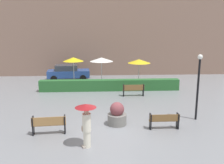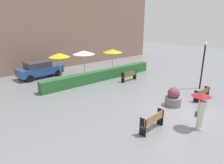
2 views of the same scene
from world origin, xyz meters
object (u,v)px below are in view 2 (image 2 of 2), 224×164
at_px(planter_pot, 173,98).
at_px(patio_umbrella_white, 84,52).
at_px(pedestrian_with_umbrella, 201,106).
at_px(bench_near_left, 153,121).
at_px(bench_near_right, 202,93).
at_px(parked_car, 40,69).
at_px(bench_back_row, 129,75).
at_px(lamp_post, 203,61).
at_px(patio_umbrella_yellow_far, 113,51).
at_px(patio_umbrella_yellow, 59,55).

height_order(planter_pot, patio_umbrella_white, patio_umbrella_white).
bearing_deg(pedestrian_with_umbrella, bench_near_left, 143.18).
distance_m(bench_near_right, pedestrian_with_umbrella, 4.42).
bearing_deg(patio_umbrella_white, parked_car, 141.41).
bearing_deg(bench_back_row, planter_pot, -106.49).
xyz_separation_m(lamp_post, patio_umbrella_yellow_far, (-1.93, 8.81, -0.06)).
xyz_separation_m(bench_near_right, lamp_post, (2.20, 1.27, 1.84)).
xyz_separation_m(pedestrian_with_umbrella, patio_umbrella_yellow, (-1.70, 12.11, 1.18)).
height_order(bench_near_left, planter_pot, planter_pot).
bearing_deg(bench_near_right, patio_umbrella_white, 106.86).
height_order(bench_back_row, bench_near_right, bench_back_row).
distance_m(bench_back_row, patio_umbrella_yellow_far, 4.05).
bearing_deg(pedestrian_with_umbrella, bench_back_row, 68.67).
relative_size(pedestrian_with_umbrella, patio_umbrella_yellow_far, 0.81).
distance_m(bench_back_row, planter_pot, 6.06).
relative_size(bench_back_row, bench_near_right, 1.07).
height_order(bench_near_right, patio_umbrella_white, patio_umbrella_white).
bearing_deg(planter_pot, pedestrian_with_umbrella, -121.23).
relative_size(bench_back_row, planter_pot, 1.33).
xyz_separation_m(patio_umbrella_white, patio_umbrella_yellow_far, (3.40, -0.23, -0.15)).
bearing_deg(lamp_post, bench_near_right, -150.00).
relative_size(bench_back_row, patio_umbrella_yellow_far, 0.69).
distance_m(bench_back_row, bench_near_left, 8.64).
bearing_deg(patio_umbrella_yellow_far, parked_car, 156.56).
xyz_separation_m(bench_near_right, bench_near_left, (-5.89, -0.36, 0.06)).
distance_m(bench_near_right, bench_near_left, 5.90).
relative_size(pedestrian_with_umbrella, parked_car, 0.46).
height_order(planter_pot, parked_car, parked_car).
distance_m(bench_near_right, lamp_post, 3.14).
bearing_deg(lamp_post, pedestrian_with_umbrella, -153.52).
bearing_deg(patio_umbrella_yellow, bench_near_left, -91.23).
distance_m(bench_near_left, patio_umbrella_yellow_far, 12.24).
bearing_deg(patio_umbrella_yellow, planter_pot, -71.29).
bearing_deg(bench_near_right, patio_umbrella_yellow_far, 88.47).
bearing_deg(patio_umbrella_yellow_far, patio_umbrella_white, 176.04).
distance_m(bench_back_row, patio_umbrella_white, 4.85).
bearing_deg(planter_pot, patio_umbrella_yellow, 108.71).
bearing_deg(lamp_post, patio_umbrella_yellow, 131.03).
xyz_separation_m(lamp_post, patio_umbrella_yellow, (-7.86, 9.03, 0.12)).
relative_size(lamp_post, patio_umbrella_white, 1.46).
height_order(pedestrian_with_umbrella, patio_umbrella_white, patio_umbrella_white).
xyz_separation_m(pedestrian_with_umbrella, patio_umbrella_white, (0.84, 12.11, 1.15)).
xyz_separation_m(pedestrian_with_umbrella, patio_umbrella_yellow_far, (4.23, 11.88, 1.00)).
bearing_deg(patio_umbrella_white, bench_near_right, -73.14).
xyz_separation_m(bench_near_left, parked_car, (-0.63, 13.38, 0.27)).
relative_size(lamp_post, parked_car, 0.87).
relative_size(bench_back_row, lamp_post, 0.44).
xyz_separation_m(bench_near_right, planter_pot, (-2.42, 0.74, 0.06)).
bearing_deg(patio_umbrella_white, lamp_post, -59.51).
bearing_deg(bench_back_row, parked_car, 131.95).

